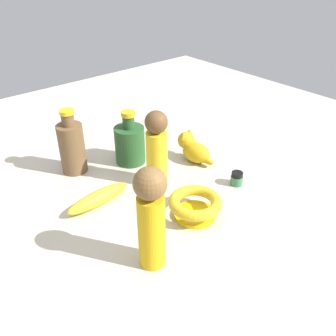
{
  "coord_description": "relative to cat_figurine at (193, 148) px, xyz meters",
  "views": [
    {
      "loc": [
        -0.56,
        -0.66,
        0.6
      ],
      "look_at": [
        0.0,
        0.0,
        0.06
      ],
      "focal_mm": 39.1,
      "sensor_mm": 36.0,
      "label": 1
    }
  ],
  "objects": [
    {
      "name": "bowl",
      "position": [
        -0.19,
        -0.21,
        -0.01
      ],
      "size": [
        0.14,
        0.14,
        0.06
      ],
      "color": "gold",
      "rests_on": "ground"
    },
    {
      "name": "bottle_tall",
      "position": [
        -0.32,
        0.19,
        0.04
      ],
      "size": [
        0.08,
        0.08,
        0.2
      ],
      "color": "brown",
      "rests_on": "ground"
    },
    {
      "name": "ground",
      "position": [
        -0.15,
        -0.06,
        -0.04
      ],
      "size": [
        2.0,
        2.0,
        0.0
      ],
      "primitive_type": "plane",
      "color": "#BCB29E"
    },
    {
      "name": "cat_figurine",
      "position": [
        0.0,
        0.0,
        0.0
      ],
      "size": [
        0.08,
        0.13,
        0.1
      ],
      "color": "#BD9114",
      "rests_on": "ground"
    },
    {
      "name": "bottle_short",
      "position": [
        -0.16,
        0.12,
        0.02
      ],
      "size": [
        0.09,
        0.09,
        0.17
      ],
      "color": "#214B23",
      "rests_on": "ground"
    },
    {
      "name": "banana",
      "position": [
        -0.35,
        -0.01,
        -0.02
      ],
      "size": [
        0.19,
        0.05,
        0.04
      ],
      "primitive_type": "ellipsoid",
      "rotation": [
        0.0,
        0.0,
        0.07
      ],
      "color": "gold",
      "rests_on": "ground"
    },
    {
      "name": "person_figure_adult",
      "position": [
        -0.37,
        -0.26,
        0.09
      ],
      "size": [
        0.07,
        0.07,
        0.24
      ],
      "color": "gold",
      "rests_on": "ground"
    },
    {
      "name": "nail_polish_jar",
      "position": [
        0.0,
        -0.18,
        -0.02
      ],
      "size": [
        0.04,
        0.04,
        0.04
      ],
      "color": "#33714A",
      "rests_on": "ground"
    },
    {
      "name": "person_figure_child",
      "position": [
        -0.17,
        -0.03,
        0.07
      ],
      "size": [
        0.08,
        0.08,
        0.22
      ],
      "color": "gold",
      "rests_on": "ground"
    }
  ]
}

